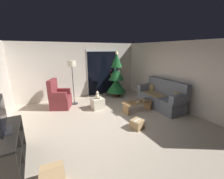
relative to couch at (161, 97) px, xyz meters
name	(u,v)px	position (x,y,z in m)	size (l,w,h in m)	color
ground_plane	(111,123)	(-2.32, -0.23, -0.40)	(7.00, 7.00, 0.00)	#B2A38E
wall_back	(81,70)	(-2.32, 2.83, 0.85)	(5.72, 0.12, 2.50)	beige
wall_right	(178,76)	(0.54, -0.23, 0.85)	(0.12, 6.00, 2.50)	beige
patio_door_frame	(102,72)	(-1.26, 2.76, 0.70)	(1.60, 0.02, 2.20)	silver
patio_door_glass	(102,73)	(-1.26, 2.74, 0.65)	(1.50, 0.02, 2.10)	black
couch	(161,97)	(0.00, 0.00, 0.00)	(0.85, 1.97, 1.08)	slate
coffee_table	(137,105)	(-1.06, 0.11, -0.15)	(1.10, 0.40, 0.37)	#9E7547
remote_graphite	(141,101)	(-0.94, 0.05, -0.02)	(0.04, 0.16, 0.02)	#333338
remote_white	(137,102)	(-1.09, 0.07, -0.02)	(0.04, 0.16, 0.02)	silver
book_stack	(146,100)	(-0.72, 0.03, 0.02)	(0.29, 0.25, 0.10)	#4C4C51
cell_phone	(146,98)	(-0.74, 0.04, 0.07)	(0.07, 0.14, 0.01)	black
christmas_tree	(116,77)	(-0.85, 2.04, 0.53)	(0.90, 0.90, 2.12)	#4C1E19
armchair	(59,98)	(-3.52, 1.76, 0.00)	(0.92, 0.91, 1.13)	maroon
floor_lamp	(72,68)	(-2.92, 1.93, 1.11)	(0.32, 0.32, 1.78)	#2D2D30
media_shelf	(7,154)	(-4.85, -0.99, -0.03)	(0.40, 1.40, 0.78)	black
television	(2,116)	(-4.81, -0.93, 0.69)	(0.23, 0.84, 0.61)	black
ottoman	(98,103)	(-2.25, 1.03, -0.20)	(0.44, 0.44, 0.41)	beige
teddy_bear_cream	(98,95)	(-2.24, 1.02, 0.13)	(0.22, 0.21, 0.29)	beige
cardboard_box_taped_mid_floor	(137,124)	(-1.79, -0.86, -0.27)	(0.41, 0.39, 0.25)	tan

